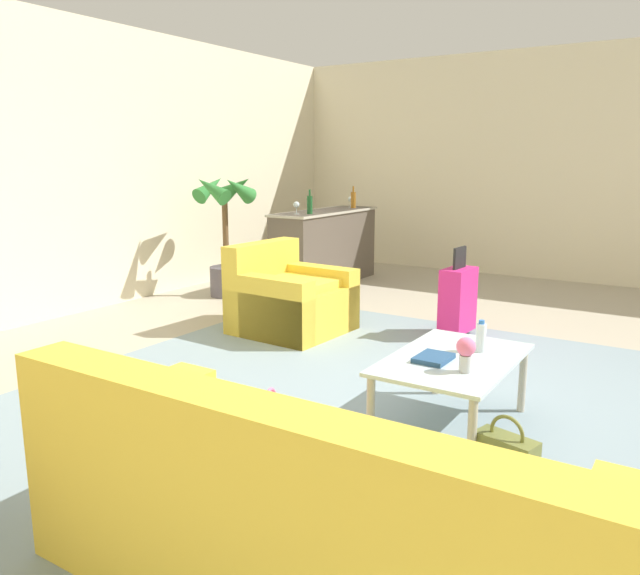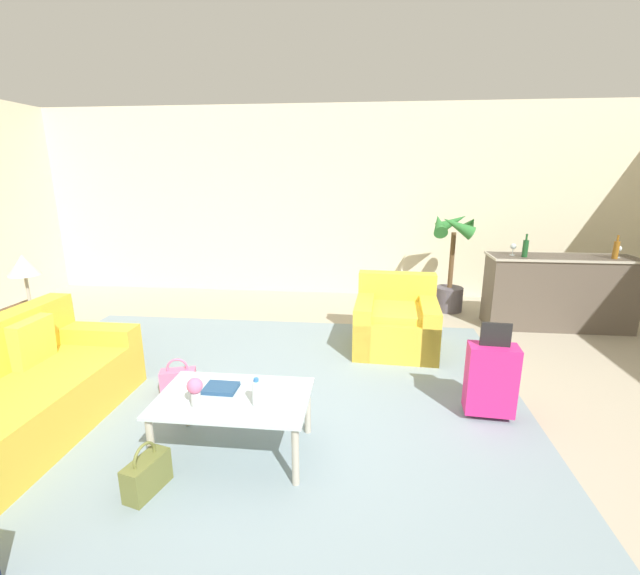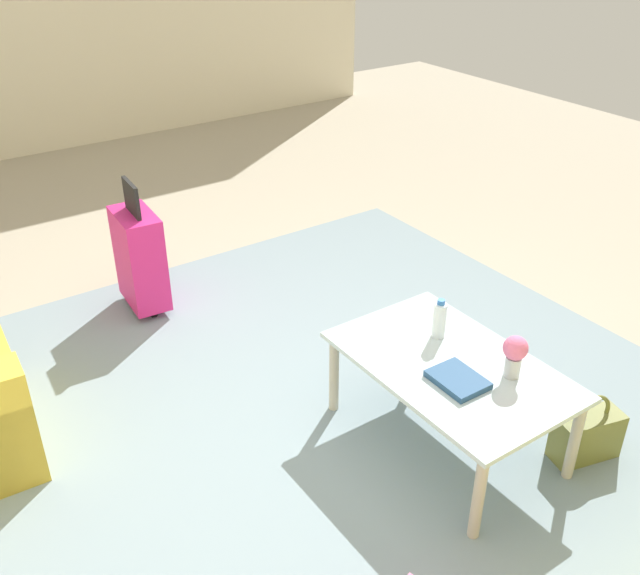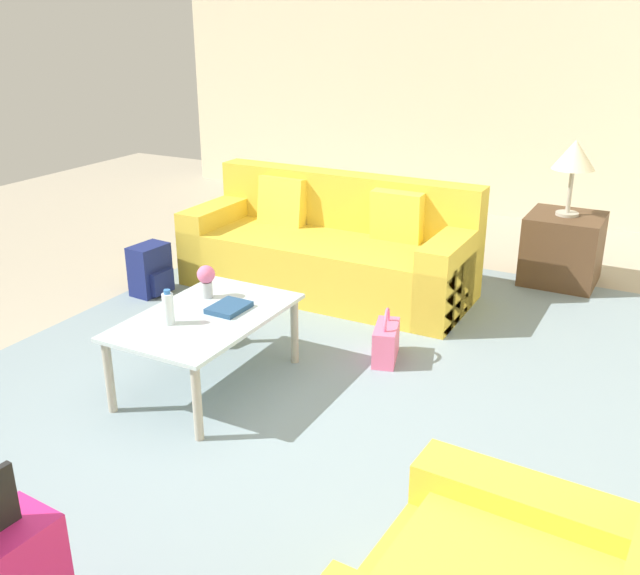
{
  "view_description": "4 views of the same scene",
  "coord_description": "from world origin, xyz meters",
  "px_view_note": "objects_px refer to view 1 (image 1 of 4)",
  "views": [
    {
      "loc": [
        -3.89,
        -1.75,
        1.65
      ],
      "look_at": [
        -0.55,
        0.36,
        0.83
      ],
      "focal_mm": 35.0,
      "sensor_mm": 36.0,
      "label": 1
    },
    {
      "loc": [
        0.52,
        -3.2,
        2.02
      ],
      "look_at": [
        0.13,
        0.45,
        1.04
      ],
      "focal_mm": 24.0,
      "sensor_mm": 36.0,
      "label": 2
    },
    {
      "loc": [
        -2.24,
        1.49,
        2.37
      ],
      "look_at": [
        0.06,
        -0.09,
        0.78
      ],
      "focal_mm": 40.0,
      "sensor_mm": 36.0,
      "label": 3
    },
    {
      "loc": [
        2.61,
        1.85,
        2.09
      ],
      "look_at": [
        -0.19,
        0.36,
        0.86
      ],
      "focal_mm": 40.0,
      "sensor_mm": 36.0,
      "label": 4
    }
  ],
  "objects_px": {
    "armchair": "(287,301)",
    "coffee_table": "(453,366)",
    "wine_glass_leftmost": "(296,205)",
    "suitcase_magenta": "(458,299)",
    "wine_bottle_green": "(310,204)",
    "wine_glass_left_of_centre": "(351,200)",
    "flower_vase": "(466,351)",
    "wine_bottle_amber": "(353,200)",
    "handbag_pink": "(270,426)",
    "water_bottle": "(481,337)",
    "potted_palm": "(225,231)",
    "bar_console": "(325,246)",
    "couch": "(302,532)",
    "coffee_table_book": "(434,358)",
    "handbag_olive": "(505,457)"
  },
  "relations": [
    {
      "from": "coffee_table_book",
      "to": "flower_vase",
      "type": "xyz_separation_m",
      "value": [
        -0.1,
        -0.23,
        0.11
      ]
    },
    {
      "from": "handbag_pink",
      "to": "potted_palm",
      "type": "relative_size",
      "value": 0.24
    },
    {
      "from": "coffee_table",
      "to": "coffee_table_book",
      "type": "height_order",
      "value": "coffee_table_book"
    },
    {
      "from": "couch",
      "to": "wine_glass_left_of_centre",
      "type": "relative_size",
      "value": 14.63
    },
    {
      "from": "armchair",
      "to": "coffee_table",
      "type": "distance_m",
      "value": 2.53
    },
    {
      "from": "water_bottle",
      "to": "suitcase_magenta",
      "type": "relative_size",
      "value": 0.24
    },
    {
      "from": "water_bottle",
      "to": "wine_bottle_green",
      "type": "xyz_separation_m",
      "value": [
        2.77,
        3.09,
        0.54
      ]
    },
    {
      "from": "wine_glass_leftmost",
      "to": "handbag_pink",
      "type": "height_order",
      "value": "wine_glass_leftmost"
    },
    {
      "from": "couch",
      "to": "bar_console",
      "type": "height_order",
      "value": "bar_console"
    },
    {
      "from": "wine_glass_leftmost",
      "to": "suitcase_magenta",
      "type": "height_order",
      "value": "wine_glass_leftmost"
    },
    {
      "from": "wine_glass_left_of_centre",
      "to": "couch",
      "type": "bearing_deg",
      "value": -151.86
    },
    {
      "from": "water_bottle",
      "to": "potted_palm",
      "type": "distance_m",
      "value": 4.3
    },
    {
      "from": "armchair",
      "to": "handbag_pink",
      "type": "bearing_deg",
      "value": -146.86
    },
    {
      "from": "handbag_olive",
      "to": "coffee_table_book",
      "type": "bearing_deg",
      "value": 58.69
    },
    {
      "from": "coffee_table_book",
      "to": "handbag_pink",
      "type": "relative_size",
      "value": 0.67
    },
    {
      "from": "wine_bottle_green",
      "to": "suitcase_magenta",
      "type": "bearing_deg",
      "value": -112.93
    },
    {
      "from": "armchair",
      "to": "flower_vase",
      "type": "distance_m",
      "value": 2.79
    },
    {
      "from": "suitcase_magenta",
      "to": "potted_palm",
      "type": "relative_size",
      "value": 0.57
    },
    {
      "from": "armchair",
      "to": "bar_console",
      "type": "bearing_deg",
      "value": 22.95
    },
    {
      "from": "wine_bottle_amber",
      "to": "handbag_pink",
      "type": "xyz_separation_m",
      "value": [
        -4.87,
        -2.2,
        -0.97
      ]
    },
    {
      "from": "water_bottle",
      "to": "flower_vase",
      "type": "relative_size",
      "value": 1.0
    },
    {
      "from": "flower_vase",
      "to": "bar_console",
      "type": "distance_m",
      "value": 4.94
    },
    {
      "from": "armchair",
      "to": "flower_vase",
      "type": "bearing_deg",
      "value": -123.3
    },
    {
      "from": "couch",
      "to": "handbag_olive",
      "type": "xyz_separation_m",
      "value": [
        1.34,
        -0.37,
        -0.18
      ]
    },
    {
      "from": "wine_glass_leftmost",
      "to": "wine_glass_left_of_centre",
      "type": "relative_size",
      "value": 1.0
    },
    {
      "from": "coffee_table_book",
      "to": "wine_glass_left_of_centre",
      "type": "relative_size",
      "value": 1.56
    },
    {
      "from": "water_bottle",
      "to": "bar_console",
      "type": "height_order",
      "value": "bar_console"
    },
    {
      "from": "armchair",
      "to": "suitcase_magenta",
      "type": "relative_size",
      "value": 1.17
    },
    {
      "from": "potted_palm",
      "to": "water_bottle",
      "type": "bearing_deg",
      "value": -117.76
    },
    {
      "from": "bar_console",
      "to": "wine_bottle_amber",
      "type": "height_order",
      "value": "wine_bottle_amber"
    },
    {
      "from": "handbag_olive",
      "to": "potted_palm",
      "type": "distance_m",
      "value": 4.99
    },
    {
      "from": "coffee_table",
      "to": "water_bottle",
      "type": "xyz_separation_m",
      "value": [
        0.2,
        -0.1,
        0.15
      ]
    },
    {
      "from": "water_bottle",
      "to": "wine_bottle_amber",
      "type": "bearing_deg",
      "value": 38.67
    },
    {
      "from": "coffee_table",
      "to": "wine_glass_left_of_centre",
      "type": "height_order",
      "value": "wine_glass_left_of_centre"
    },
    {
      "from": "potted_palm",
      "to": "handbag_olive",
      "type": "bearing_deg",
      "value": -122.48
    },
    {
      "from": "armchair",
      "to": "wine_bottle_amber",
      "type": "height_order",
      "value": "wine_bottle_amber"
    },
    {
      "from": "wine_glass_left_of_centre",
      "to": "potted_palm",
      "type": "distance_m",
      "value": 2.06
    },
    {
      "from": "bar_console",
      "to": "flower_vase",
      "type": "bearing_deg",
      "value": -138.86
    },
    {
      "from": "wine_glass_leftmost",
      "to": "suitcase_magenta",
      "type": "relative_size",
      "value": 0.18
    },
    {
      "from": "flower_vase",
      "to": "wine_bottle_green",
      "type": "xyz_separation_m",
      "value": [
        3.19,
        3.14,
        0.51
      ]
    },
    {
      "from": "suitcase_magenta",
      "to": "wine_bottle_green",
      "type": "bearing_deg",
      "value": 67.07
    },
    {
      "from": "suitcase_magenta",
      "to": "wine_glass_left_of_centre",
      "type": "bearing_deg",
      "value": 47.98
    },
    {
      "from": "wine_glass_leftmost",
      "to": "handbag_pink",
      "type": "relative_size",
      "value": 0.43
    },
    {
      "from": "couch",
      "to": "handbag_pink",
      "type": "xyz_separation_m",
      "value": [
        0.99,
        0.9,
        -0.18
      ]
    },
    {
      "from": "handbag_pink",
      "to": "coffee_table",
      "type": "bearing_deg",
      "value": -44.88
    },
    {
      "from": "armchair",
      "to": "potted_palm",
      "type": "height_order",
      "value": "potted_palm"
    },
    {
      "from": "wine_bottle_green",
      "to": "potted_palm",
      "type": "xyz_separation_m",
      "value": [
        -0.77,
        0.71,
        -0.3
      ]
    },
    {
      "from": "wine_glass_leftmost",
      "to": "wine_bottle_amber",
      "type": "xyz_separation_m",
      "value": [
        1.21,
        -0.12,
        0.01
      ]
    },
    {
      "from": "flower_vase",
      "to": "wine_bottle_amber",
      "type": "distance_m",
      "value": 5.34
    },
    {
      "from": "wine_glass_leftmost",
      "to": "wine_glass_left_of_centre",
      "type": "xyz_separation_m",
      "value": [
        1.28,
        -0.04,
        0.0
      ]
    }
  ]
}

